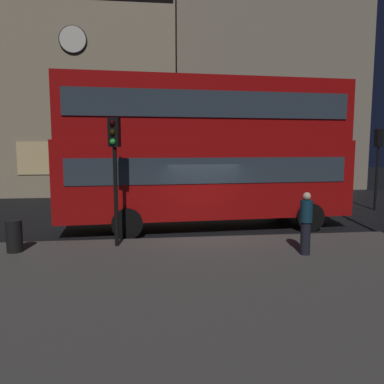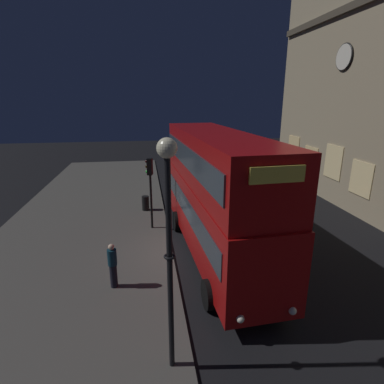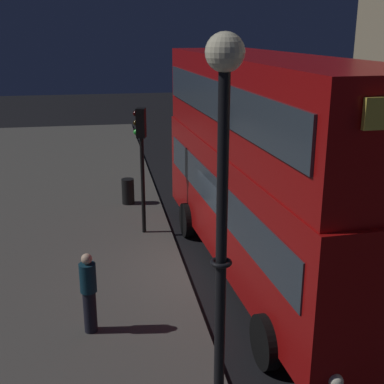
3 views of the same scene
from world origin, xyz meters
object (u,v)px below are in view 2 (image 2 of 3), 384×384
at_px(street_lamp, 169,220).
at_px(litter_bin, 146,203).
at_px(pedestrian, 113,265).
at_px(traffic_light_near_kerb, 150,179).
at_px(double_decker_bus, 216,189).

height_order(street_lamp, litter_bin, street_lamp).
distance_m(pedestrian, litter_bin, 8.23).
bearing_deg(litter_bin, traffic_light_near_kerb, 6.11).
relative_size(pedestrian, litter_bin, 1.92).
relative_size(street_lamp, litter_bin, 6.56).
distance_m(double_decker_bus, street_lamp, 6.59).
distance_m(traffic_light_near_kerb, litter_bin, 3.66).
bearing_deg(traffic_light_near_kerb, pedestrian, -1.36).
height_order(traffic_light_near_kerb, litter_bin, traffic_light_near_kerb).
height_order(traffic_light_near_kerb, street_lamp, street_lamp).
xyz_separation_m(street_lamp, litter_bin, (-11.97, -0.57, -3.66)).
height_order(double_decker_bus, litter_bin, double_decker_bus).
distance_m(street_lamp, litter_bin, 12.53).
bearing_deg(pedestrian, double_decker_bus, 125.07).
xyz_separation_m(double_decker_bus, pedestrian, (2.14, -4.33, -2.07)).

